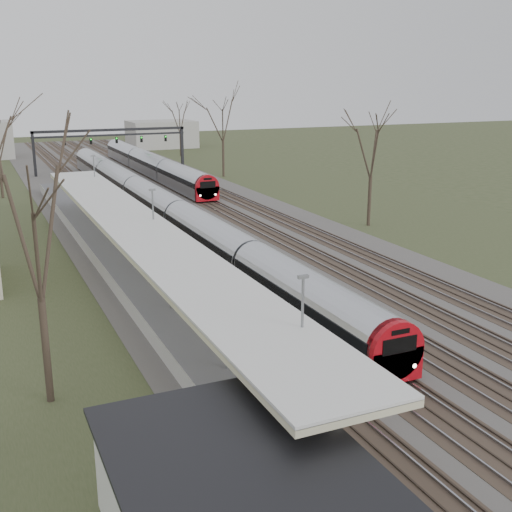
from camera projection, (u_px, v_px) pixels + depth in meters
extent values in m
cube|color=#474442|center=(174.00, 212.00, 63.19)|extent=(24.00, 160.00, 0.10)
cube|color=#4C3828|center=(114.00, 216.00, 60.82)|extent=(2.60, 160.00, 0.06)
cube|color=gray|center=(106.00, 216.00, 60.52)|extent=(0.07, 160.00, 0.12)
cube|color=gray|center=(121.00, 215.00, 61.08)|extent=(0.07, 160.00, 0.12)
cube|color=#4C3828|center=(150.00, 213.00, 62.20)|extent=(2.60, 160.00, 0.06)
cube|color=gray|center=(142.00, 213.00, 61.89)|extent=(0.07, 160.00, 0.12)
cube|color=gray|center=(157.00, 212.00, 62.46)|extent=(0.07, 160.00, 0.12)
cube|color=#4C3828|center=(184.00, 210.00, 63.57)|extent=(2.60, 160.00, 0.06)
cube|color=gray|center=(177.00, 210.00, 63.27)|extent=(0.07, 160.00, 0.12)
cube|color=gray|center=(191.00, 209.00, 63.84)|extent=(0.07, 160.00, 0.12)
cube|color=#4C3828|center=(217.00, 208.00, 64.95)|extent=(2.60, 160.00, 0.06)
cube|color=gray|center=(210.00, 208.00, 64.65)|extent=(0.07, 160.00, 0.12)
cube|color=gray|center=(224.00, 206.00, 65.21)|extent=(0.07, 160.00, 0.12)
cube|color=#4C3828|center=(249.00, 205.00, 66.33)|extent=(2.60, 160.00, 0.06)
cube|color=gray|center=(242.00, 205.00, 66.03)|extent=(0.07, 160.00, 0.12)
cube|color=gray|center=(255.00, 204.00, 66.59)|extent=(0.07, 160.00, 0.12)
cube|color=#9E9B93|center=(123.00, 262.00, 44.11)|extent=(3.50, 69.00, 1.00)
cylinder|color=slate|center=(324.00, 428.00, 19.39)|extent=(0.14, 0.14, 3.00)
cylinder|color=slate|center=(227.00, 335.00, 26.43)|extent=(0.14, 0.14, 3.00)
cylinder|color=slate|center=(170.00, 281.00, 33.46)|extent=(0.14, 0.14, 3.00)
cylinder|color=slate|center=(134.00, 246.00, 40.50)|extent=(0.14, 0.14, 3.00)
cylinder|color=slate|center=(108.00, 221.00, 47.54)|extent=(0.14, 0.14, 3.00)
cylinder|color=slate|center=(89.00, 203.00, 54.58)|extent=(0.14, 0.14, 3.00)
cube|color=silver|center=(136.00, 225.00, 39.21)|extent=(4.10, 50.00, 0.12)
cube|color=beige|center=(136.00, 228.00, 39.25)|extent=(4.10, 50.00, 0.25)
cube|color=black|center=(34.00, 155.00, 84.86)|extent=(0.35, 0.35, 6.00)
cube|color=black|center=(182.00, 148.00, 92.92)|extent=(0.35, 0.35, 6.00)
cube|color=black|center=(110.00, 130.00, 88.11)|extent=(21.00, 0.35, 0.35)
cube|color=black|center=(110.00, 135.00, 88.30)|extent=(21.00, 0.25, 0.25)
cube|color=black|center=(64.00, 142.00, 85.85)|extent=(0.32, 0.22, 0.85)
sphere|color=#0CFF19|center=(64.00, 140.00, 85.66)|extent=(0.16, 0.16, 0.16)
cube|color=black|center=(91.00, 141.00, 87.23)|extent=(0.32, 0.22, 0.85)
sphere|color=#0CFF19|center=(91.00, 139.00, 87.04)|extent=(0.16, 0.16, 0.16)
cube|color=black|center=(117.00, 140.00, 88.61)|extent=(0.32, 0.22, 0.85)
sphere|color=#0CFF19|center=(117.00, 138.00, 88.42)|extent=(0.16, 0.16, 0.16)
cube|color=black|center=(141.00, 139.00, 89.98)|extent=(0.32, 0.22, 0.85)
sphere|color=#0CFF19|center=(142.00, 137.00, 89.79)|extent=(0.16, 0.16, 0.16)
cube|color=black|center=(166.00, 138.00, 91.36)|extent=(0.32, 0.22, 0.85)
sphere|color=#0CFF19|center=(166.00, 137.00, 91.17)|extent=(0.16, 0.16, 0.16)
cylinder|color=#2D231C|center=(46.00, 351.00, 25.52)|extent=(0.30, 0.30, 4.50)
cylinder|color=#2D231C|center=(369.00, 201.00, 56.68)|extent=(0.30, 0.30, 4.50)
cube|color=#B3B6BD|center=(156.00, 207.00, 59.93)|extent=(2.55, 75.00, 1.60)
cylinder|color=#B3B6BD|center=(155.00, 200.00, 59.76)|extent=(2.60, 74.70, 2.60)
cube|color=black|center=(155.00, 199.00, 59.73)|extent=(2.62, 74.40, 0.55)
cube|color=#A30912|center=(395.00, 365.00, 27.05)|extent=(2.55, 0.50, 1.50)
cylinder|color=#A30912|center=(395.00, 349.00, 26.90)|extent=(2.60, 0.60, 2.60)
cube|color=black|center=(399.00, 345.00, 26.59)|extent=(1.70, 0.12, 0.70)
sphere|color=white|center=(381.00, 373.00, 26.56)|extent=(0.22, 0.22, 0.22)
sphere|color=white|center=(414.00, 366.00, 27.23)|extent=(0.22, 0.22, 0.22)
cube|color=black|center=(156.00, 217.00, 60.18)|extent=(1.80, 74.00, 0.35)
cube|color=#B3B6BD|center=(151.00, 167.00, 86.94)|extent=(2.55, 45.00, 1.60)
cylinder|color=#B3B6BD|center=(151.00, 162.00, 86.76)|extent=(2.60, 44.70, 2.60)
cube|color=black|center=(151.00, 162.00, 86.74)|extent=(2.62, 44.40, 0.55)
cube|color=#A30912|center=(207.00, 194.00, 67.25)|extent=(2.55, 0.50, 1.50)
cylinder|color=#A30912|center=(207.00, 187.00, 67.10)|extent=(2.60, 0.60, 2.60)
cube|color=black|center=(208.00, 185.00, 66.78)|extent=(1.70, 0.12, 0.70)
sphere|color=white|center=(200.00, 196.00, 66.76)|extent=(0.22, 0.22, 0.22)
sphere|color=white|center=(215.00, 194.00, 67.43)|extent=(0.22, 0.22, 0.22)
cube|color=black|center=(151.00, 174.00, 87.18)|extent=(1.80, 44.00, 0.35)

